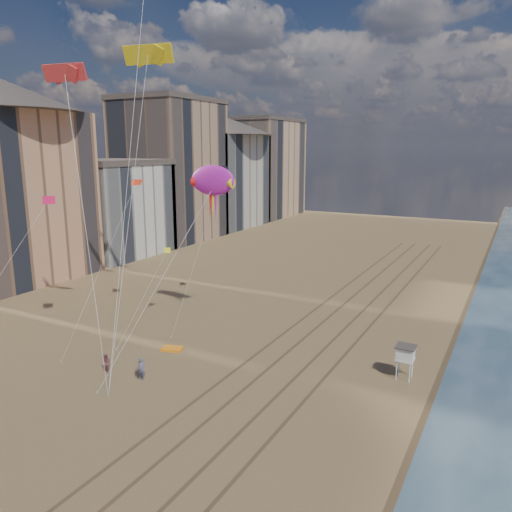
{
  "coord_description": "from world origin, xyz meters",
  "views": [
    {
      "loc": [
        19.41,
        -12.55,
        19.01
      ],
      "look_at": [
        -1.17,
        26.0,
        9.5
      ],
      "focal_mm": 35.0,
      "sensor_mm": 36.0,
      "label": 1
    }
  ],
  "objects": [
    {
      "name": "tracks",
      "position": [
        2.55,
        30.0,
        0.01
      ],
      "size": [
        7.68,
        120.0,
        0.01
      ],
      "color": "brown",
      "rests_on": "ground"
    },
    {
      "name": "kite_flyer_b",
      "position": [
        -10.84,
        16.59,
        0.84
      ],
      "size": [
        1.03,
        0.98,
        1.68
      ],
      "primitive_type": "imported",
      "rotation": [
        0.0,
        0.0,
        -0.59
      ],
      "color": "#8D4852",
      "rests_on": "ground"
    },
    {
      "name": "kite_flyer_a",
      "position": [
        -7.19,
        16.97,
        0.98
      ],
      "size": [
        0.84,
        0.71,
        1.96
      ],
      "primitive_type": "imported",
      "rotation": [
        0.0,
        0.0,
        0.4
      ],
      "color": "#54566C",
      "rests_on": "ground"
    },
    {
      "name": "buildings",
      "position": [
        -45.73,
        65.59,
        13.55
      ],
      "size": [
        34.72,
        131.35,
        29.0
      ],
      "color": "#C6B284",
      "rests_on": "ground"
    },
    {
      "name": "show_kite",
      "position": [
        -8.44,
        30.28,
        15.73
      ],
      "size": [
        4.8,
        8.96,
        22.35
      ],
      "color": "#B71CA8",
      "rests_on": "ground"
    },
    {
      "name": "lifeguard_stand",
      "position": [
        12.13,
        27.53,
        2.25
      ],
      "size": [
        1.62,
        1.62,
        2.92
      ],
      "color": "silver",
      "rests_on": "ground"
    },
    {
      "name": "small_kites",
      "position": [
        -16.21,
        26.58,
        14.27
      ],
      "size": [
        12.16,
        16.35,
        9.04
      ],
      "color": "#DD1449",
      "rests_on": "ground"
    },
    {
      "name": "wet_sand",
      "position": [
        19.0,
        40.0,
        0.0
      ],
      "size": [
        260.0,
        260.0,
        0.0
      ],
      "primitive_type": "plane",
      "color": "#42301E",
      "rests_on": "ground"
    },
    {
      "name": "grounded_kite",
      "position": [
        -8.85,
        23.24,
        0.11
      ],
      "size": [
        2.22,
        1.72,
        0.22
      ],
      "primitive_type": "cube",
      "rotation": [
        0.0,
        0.0,
        0.26
      ],
      "color": "orange",
      "rests_on": "ground"
    },
    {
      "name": "parafoils",
      "position": [
        -15.65,
        27.32,
        30.48
      ],
      "size": [
        11.56,
        13.65,
        11.96
      ],
      "color": "black",
      "rests_on": "ground"
    }
  ]
}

